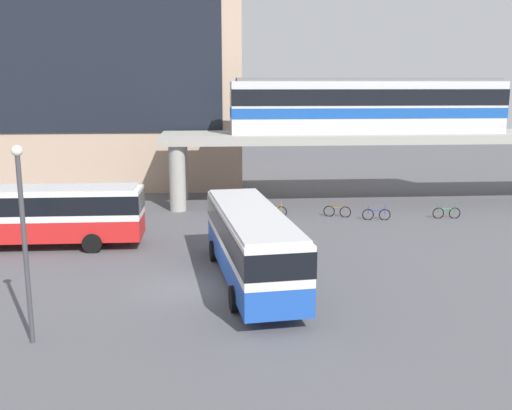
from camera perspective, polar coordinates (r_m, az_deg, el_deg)
ground_plane at (r=34.91m, az=-5.91°, el=-2.44°), size 120.00×120.00×0.00m
station_building at (r=54.50m, az=-18.24°, el=11.52°), size 30.27×14.27×17.68m
elevated_platform at (r=43.56m, az=12.78°, el=5.94°), size 32.57×5.71×5.03m
train at (r=42.90m, az=10.71°, el=9.52°), size 19.33×2.96×3.84m
bus_main at (r=25.24m, az=-0.46°, el=-3.27°), size 3.78×11.26×3.22m
bus_secondary at (r=32.81m, az=-20.60°, el=-0.50°), size 11.06×2.84×3.22m
bicycle_blue at (r=37.98m, az=11.59°, el=-0.90°), size 1.79×0.25×1.04m
bicycle_red at (r=38.79m, az=-1.73°, el=-0.40°), size 1.71×0.63×1.04m
bicycle_brown at (r=38.44m, az=7.88°, el=-0.62°), size 1.72×0.61×1.04m
bicycle_green at (r=39.57m, az=17.99°, el=-0.74°), size 1.79×0.19×1.04m
bicycle_orange at (r=38.03m, az=1.67°, el=-0.65°), size 1.79×0.26×1.04m
lamp_post at (r=20.36m, az=-21.62°, el=-2.27°), size 0.36×0.36×6.63m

